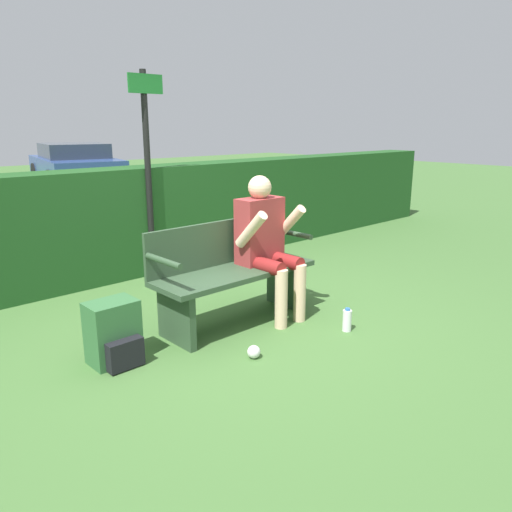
{
  "coord_description": "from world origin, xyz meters",
  "views": [
    {
      "loc": [
        -2.73,
        -3.19,
        1.73
      ],
      "look_at": [
        0.15,
        -0.1,
        0.61
      ],
      "focal_mm": 35.0,
      "sensor_mm": 36.0,
      "label": 1
    }
  ],
  "objects_px": {
    "parked_car": "(75,165)",
    "signpost": "(148,164)",
    "backpack": "(114,334)",
    "person_seated": "(266,239)",
    "water_bottle": "(347,320)",
    "park_bench": "(231,272)"
  },
  "relations": [
    {
      "from": "backpack",
      "to": "person_seated",
      "type": "bearing_deg",
      "value": -2.73
    },
    {
      "from": "park_bench",
      "to": "parked_car",
      "type": "xyz_separation_m",
      "value": [
        3.36,
        10.95,
        0.13
      ]
    },
    {
      "from": "backpack",
      "to": "parked_car",
      "type": "xyz_separation_m",
      "value": [
        4.52,
        10.98,
        0.37
      ]
    },
    {
      "from": "park_bench",
      "to": "person_seated",
      "type": "distance_m",
      "value": 0.44
    },
    {
      "from": "backpack",
      "to": "parked_car",
      "type": "height_order",
      "value": "parked_car"
    },
    {
      "from": "park_bench",
      "to": "signpost",
      "type": "relative_size",
      "value": 0.66
    },
    {
      "from": "parked_car",
      "to": "signpost",
      "type": "bearing_deg",
      "value": 172.67
    },
    {
      "from": "water_bottle",
      "to": "signpost",
      "type": "height_order",
      "value": "signpost"
    },
    {
      "from": "park_bench",
      "to": "backpack",
      "type": "bearing_deg",
      "value": -178.68
    },
    {
      "from": "person_seated",
      "to": "water_bottle",
      "type": "relative_size",
      "value": 6.23
    },
    {
      "from": "water_bottle",
      "to": "signpost",
      "type": "relative_size",
      "value": 0.09
    },
    {
      "from": "person_seated",
      "to": "signpost",
      "type": "height_order",
      "value": "signpost"
    },
    {
      "from": "park_bench",
      "to": "signpost",
      "type": "bearing_deg",
      "value": 82.18
    },
    {
      "from": "person_seated",
      "to": "water_bottle",
      "type": "bearing_deg",
      "value": -71.94
    },
    {
      "from": "park_bench",
      "to": "water_bottle",
      "type": "distance_m",
      "value": 1.09
    },
    {
      "from": "park_bench",
      "to": "parked_car",
      "type": "bearing_deg",
      "value": 72.95
    },
    {
      "from": "water_bottle",
      "to": "park_bench",
      "type": "bearing_deg",
      "value": 124.37
    },
    {
      "from": "signpost",
      "to": "backpack",
      "type": "bearing_deg",
      "value": -128.94
    },
    {
      "from": "signpost",
      "to": "person_seated",
      "type": "bearing_deg",
      "value": -86.74
    },
    {
      "from": "backpack",
      "to": "signpost",
      "type": "xyz_separation_m",
      "value": [
        1.4,
        1.73,
        1.08
      ]
    },
    {
      "from": "parked_car",
      "to": "backpack",
      "type": "bearing_deg",
      "value": 168.95
    },
    {
      "from": "backpack",
      "to": "water_bottle",
      "type": "bearing_deg",
      "value": -25.26
    }
  ]
}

